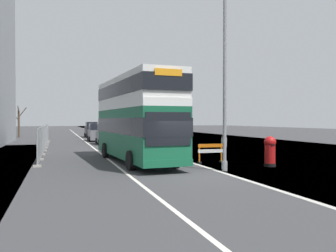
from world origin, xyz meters
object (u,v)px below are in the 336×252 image
at_px(car_receding_mid, 96,133).
at_px(red_pillar_postbox, 270,150).
at_px(double_decker_bus, 135,117).
at_px(lamppost_foreground, 225,78).
at_px(car_receding_far, 91,130).
at_px(roadworks_barrier, 210,151).
at_px(car_oncoming_near, 107,135).
at_px(pedestrian_at_kerb, 224,147).

bearing_deg(car_receding_mid, red_pillar_postbox, -76.08).
height_order(double_decker_bus, car_receding_mid, double_decker_bus).
distance_m(lamppost_foreground, car_receding_far, 37.88).
xyz_separation_m(lamppost_foreground, car_receding_mid, (-3.49, 27.62, -3.63)).
bearing_deg(red_pillar_postbox, roadworks_barrier, 133.23).
relative_size(double_decker_bus, car_oncoming_near, 2.74).
height_order(car_receding_mid, pedestrian_at_kerb, car_receding_mid).
xyz_separation_m(double_decker_bus, car_receding_far, (0.27, 32.44, -1.64)).
xyz_separation_m(double_decker_bus, red_pillar_postbox, (6.59, -4.31, -1.80)).
height_order(car_receding_far, pedestrian_at_kerb, car_receding_far).
height_order(lamppost_foreground, pedestrian_at_kerb, lamppost_foreground).
height_order(car_oncoming_near, pedestrian_at_kerb, car_oncoming_near).
bearing_deg(double_decker_bus, car_oncoming_near, 88.58).
bearing_deg(car_receding_far, lamppost_foreground, -85.17).
bearing_deg(roadworks_barrier, double_decker_bus, 157.31).
xyz_separation_m(lamppost_foreground, red_pillar_postbox, (3.14, 0.83, -3.71)).
bearing_deg(pedestrian_at_kerb, red_pillar_postbox, -64.74).
distance_m(red_pillar_postbox, car_oncoming_near, 21.65).
xyz_separation_m(double_decker_bus, car_oncoming_near, (0.41, 16.44, -1.71)).
xyz_separation_m(red_pillar_postbox, car_receding_far, (-6.32, 36.75, 0.15)).
bearing_deg(car_oncoming_near, car_receding_far, 90.48).
relative_size(lamppost_foreground, pedestrian_at_kerb, 5.67).
bearing_deg(red_pillar_postbox, car_oncoming_near, 106.59).
bearing_deg(lamppost_foreground, red_pillar_postbox, 14.78).
distance_m(double_decker_bus, car_receding_mid, 22.55).
distance_m(roadworks_barrier, pedestrian_at_kerb, 1.11).
distance_m(car_oncoming_near, car_receding_mid, 6.06).
bearing_deg(car_oncoming_near, car_receding_mid, 94.31).
height_order(car_receding_mid, car_receding_far, car_receding_far).
relative_size(red_pillar_postbox, car_oncoming_near, 0.40).
bearing_deg(car_receding_mid, lamppost_foreground, -82.79).
relative_size(car_receding_mid, pedestrian_at_kerb, 2.37).
bearing_deg(lamppost_foreground, pedestrian_at_kerb, 64.32).
height_order(double_decker_bus, pedestrian_at_kerb, double_decker_bus).
height_order(roadworks_barrier, car_oncoming_near, car_oncoming_near).
height_order(lamppost_foreground, red_pillar_postbox, lamppost_foreground).
distance_m(double_decker_bus, lamppost_foreground, 6.47).
xyz_separation_m(red_pillar_postbox, car_oncoming_near, (-6.18, 20.75, 0.09)).
relative_size(double_decker_bus, red_pillar_postbox, 6.84).
bearing_deg(roadworks_barrier, car_receding_far, 96.52).
bearing_deg(car_oncoming_near, double_decker_bus, -91.42).
relative_size(double_decker_bus, roadworks_barrier, 7.28).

